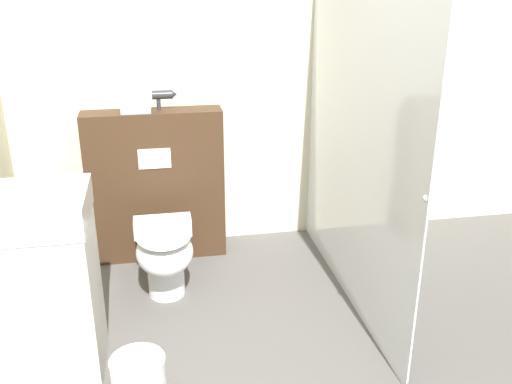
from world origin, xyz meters
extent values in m
cube|color=beige|center=(0.00, 2.15, 1.25)|extent=(8.00, 0.06, 2.50)
cube|color=#3D2819|center=(-0.44, 1.93, 0.55)|extent=(0.96, 0.21, 1.09)
cube|color=white|center=(-0.44, 1.81, 0.79)|extent=(0.22, 0.01, 0.14)
cube|color=silver|center=(0.75, 1.16, 1.09)|extent=(0.01, 1.92, 2.18)
sphere|color=#B2B2B7|center=(0.75, 0.23, 1.05)|extent=(0.04, 0.04, 0.04)
cylinder|color=white|center=(-0.41, 1.36, 0.17)|extent=(0.23, 0.23, 0.33)
ellipsoid|color=white|center=(-0.41, 1.27, 0.36)|extent=(0.36, 0.50, 0.23)
ellipsoid|color=white|center=(-0.41, 1.27, 0.48)|extent=(0.35, 0.49, 0.02)
cube|color=white|center=(-0.41, 1.56, 0.39)|extent=(0.38, 0.14, 0.12)
cube|color=beige|center=(-1.06, 0.70, 0.43)|extent=(0.58, 0.49, 0.85)
cube|color=white|center=(-1.06, 0.70, 0.93)|extent=(0.59, 0.50, 0.16)
cylinder|color=silver|center=(-1.06, 0.84, 1.08)|extent=(0.02, 0.02, 0.14)
cylinder|color=#2D2D33|center=(-0.35, 1.95, 1.20)|extent=(0.14, 0.06, 0.06)
cone|color=#2D2D33|center=(-0.27, 1.95, 1.20)|extent=(0.03, 0.05, 0.05)
cylinder|color=#2D2D33|center=(-0.38, 1.95, 1.14)|extent=(0.03, 0.03, 0.10)
cube|color=#8C9EAD|center=(-0.54, 1.91, 1.13)|extent=(0.20, 0.13, 0.06)
cylinder|color=silver|center=(-0.58, 0.30, 0.30)|extent=(0.26, 0.26, 0.01)
camera|label=1|loc=(-0.43, -1.94, 2.02)|focal=40.00mm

